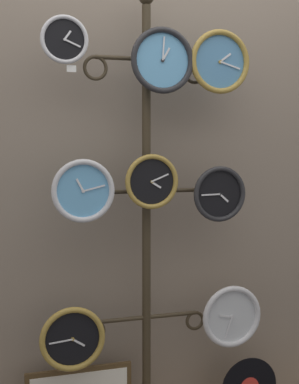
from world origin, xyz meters
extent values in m
cube|color=gray|center=(0.00, 0.57, 1.40)|extent=(4.40, 0.04, 2.80)
cylinder|color=#382D1E|center=(0.00, 0.41, 1.03)|extent=(0.04, 0.04, 2.02)
cylinder|color=#382D1E|center=(-0.12, 0.41, 1.80)|extent=(0.24, 0.02, 0.02)
torus|color=#382D1E|center=(-0.24, 0.41, 1.75)|extent=(0.11, 0.02, 0.11)
cylinder|color=#382D1E|center=(0.12, 0.41, 1.80)|extent=(0.24, 0.02, 0.02)
torus|color=#382D1E|center=(0.24, 0.41, 1.75)|extent=(0.11, 0.02, 0.11)
cylinder|color=#382D1E|center=(-0.16, 0.41, 1.19)|extent=(0.32, 0.02, 0.02)
torus|color=#382D1E|center=(-0.32, 0.41, 1.16)|extent=(0.09, 0.02, 0.09)
cylinder|color=#382D1E|center=(0.16, 0.41, 1.19)|extent=(0.32, 0.02, 0.02)
torus|color=#382D1E|center=(0.32, 0.41, 1.16)|extent=(0.09, 0.02, 0.09)
cylinder|color=#382D1E|center=(-0.12, 0.41, 0.59)|extent=(0.25, 0.02, 0.02)
torus|color=#382D1E|center=(-0.25, 0.41, 0.55)|extent=(0.10, 0.02, 0.10)
cylinder|color=#382D1E|center=(0.12, 0.41, 0.59)|extent=(0.25, 0.02, 0.02)
torus|color=#382D1E|center=(0.25, 0.41, 0.55)|extent=(0.10, 0.02, 0.10)
cylinder|color=black|center=(-0.39, 0.32, 1.85)|extent=(0.18, 0.02, 0.18)
torus|color=silver|center=(-0.39, 0.30, 1.85)|extent=(0.20, 0.02, 0.20)
cylinder|color=silver|center=(-0.39, 0.30, 1.85)|extent=(0.01, 0.01, 0.01)
cube|color=silver|center=(-0.37, 0.30, 1.87)|extent=(0.03, 0.00, 0.04)
cube|color=silver|center=(-0.35, 0.30, 1.83)|extent=(0.07, 0.00, 0.03)
cylinder|color=#60A8DB|center=(0.05, 0.34, 1.78)|extent=(0.27, 0.02, 0.27)
torus|color=#262628|center=(0.05, 0.32, 1.78)|extent=(0.29, 0.03, 0.29)
cylinder|color=#262628|center=(0.05, 0.32, 1.78)|extent=(0.02, 0.01, 0.02)
cube|color=silver|center=(0.07, 0.32, 1.81)|extent=(0.04, 0.00, 0.06)
cube|color=silver|center=(0.05, 0.32, 1.84)|extent=(0.01, 0.00, 0.10)
cylinder|color=#4C84B2|center=(0.33, 0.33, 1.79)|extent=(0.27, 0.02, 0.27)
torus|color=#A58438|center=(0.33, 0.32, 1.79)|extent=(0.29, 0.03, 0.29)
cylinder|color=#A58438|center=(0.33, 0.32, 1.79)|extent=(0.02, 0.01, 0.02)
cube|color=silver|center=(0.35, 0.32, 1.81)|extent=(0.06, 0.00, 0.05)
cube|color=silver|center=(0.38, 0.32, 1.78)|extent=(0.10, 0.00, 0.04)
cylinder|color=#60A8DB|center=(-0.32, 0.31, 1.21)|extent=(0.25, 0.02, 0.25)
torus|color=silver|center=(-0.32, 0.30, 1.21)|extent=(0.28, 0.03, 0.28)
cylinder|color=silver|center=(-0.32, 0.30, 1.21)|extent=(0.02, 0.01, 0.02)
cube|color=silver|center=(-0.33, 0.29, 1.24)|extent=(0.04, 0.00, 0.06)
cube|color=silver|center=(-0.27, 0.29, 1.22)|extent=(0.10, 0.00, 0.03)
cylinder|color=black|center=(0.00, 0.34, 1.24)|extent=(0.23, 0.02, 0.23)
torus|color=#A58438|center=(0.00, 0.32, 1.24)|extent=(0.25, 0.02, 0.25)
cylinder|color=#A58438|center=(0.00, 0.32, 1.24)|extent=(0.01, 0.01, 0.01)
cube|color=silver|center=(0.02, 0.32, 1.23)|extent=(0.05, 0.00, 0.04)
cube|color=silver|center=(0.04, 0.32, 1.26)|extent=(0.08, 0.00, 0.04)
cylinder|color=black|center=(0.33, 0.33, 1.18)|extent=(0.24, 0.02, 0.24)
torus|color=#262628|center=(0.33, 0.31, 1.18)|extent=(0.26, 0.02, 0.26)
cylinder|color=#262628|center=(0.33, 0.31, 1.18)|extent=(0.01, 0.01, 0.01)
cube|color=silver|center=(0.35, 0.31, 1.16)|extent=(0.05, 0.00, 0.04)
cube|color=silver|center=(0.28, 0.31, 1.18)|extent=(0.09, 0.00, 0.01)
cylinder|color=black|center=(-0.37, 0.31, 0.56)|extent=(0.26, 0.02, 0.26)
torus|color=#A58438|center=(-0.37, 0.30, 0.56)|extent=(0.29, 0.03, 0.29)
cylinder|color=#A58438|center=(-0.37, 0.30, 0.56)|extent=(0.02, 0.01, 0.02)
cube|color=silver|center=(-0.35, 0.30, 0.54)|extent=(0.06, 0.00, 0.04)
cube|color=silver|center=(-0.42, 0.30, 0.55)|extent=(0.10, 0.00, 0.02)
cylinder|color=silver|center=(0.40, 0.33, 0.58)|extent=(0.28, 0.02, 0.28)
torus|color=silver|center=(0.40, 0.31, 0.58)|extent=(0.30, 0.03, 0.30)
cylinder|color=silver|center=(0.40, 0.31, 0.58)|extent=(0.02, 0.01, 0.02)
cube|color=silver|center=(0.37, 0.31, 0.59)|extent=(0.07, 0.00, 0.02)
cube|color=silver|center=(0.38, 0.31, 0.53)|extent=(0.04, 0.00, 0.10)
cube|color=white|center=(-0.36, 0.31, 1.73)|extent=(0.04, 0.00, 0.03)
camera|label=1|loc=(-0.71, -1.98, 1.42)|focal=50.00mm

